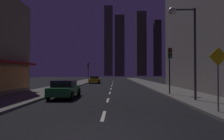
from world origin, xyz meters
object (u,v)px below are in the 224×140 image
Objects in this scene: fire_hydrant_far_left at (67,85)px; street_lamp_right at (183,30)px; car_parked_near at (65,89)px; car_parked_far at (95,80)px; pedestrian_crossing_sign at (218,73)px; traffic_light_far_left at (88,68)px; traffic_light_near_right at (170,60)px.

street_lamp_right is (11.28, -11.87, 4.61)m from fire_hydrant_far_left.
car_parked_near is at bearing -76.78° from fire_hydrant_far_left.
pedestrian_crossing_sign is at bearing -72.34° from car_parked_far.
fire_hydrant_far_left is 0.21× the size of pedestrian_crossing_sign.
street_lamp_right reaches higher than traffic_light_far_left.
car_parked_near is at bearing -169.71° from traffic_light_near_right.
traffic_light_near_right reaches higher than pedestrian_crossing_sign.
pedestrian_crossing_sign is (11.10, -32.93, -1.18)m from traffic_light_far_left.
fire_hydrant_far_left is 0.16× the size of traffic_light_far_left.
traffic_light_far_left is 30.89m from street_lamp_right.
fire_hydrant_far_left is at bearing 144.49° from traffic_light_near_right.
pedestrian_crossing_sign is at bearing -54.21° from fire_hydrant_far_left.
traffic_light_near_right reaches higher than car_parked_near.
car_parked_far is (0.00, 22.74, 0.00)m from car_parked_near.
traffic_light_near_right is (9.10, -21.09, 2.45)m from car_parked_far.
traffic_light_near_right is 27.42m from traffic_light_far_left.
car_parked_near is 6.48× the size of fire_hydrant_far_left.
traffic_light_far_left is (-1.90, 26.77, 2.45)m from car_parked_near.
car_parked_near is 1.01× the size of traffic_light_near_right.
street_lamp_right reaches higher than pedestrian_crossing_sign.
car_parked_near is at bearing -85.94° from traffic_light_far_left.
street_lamp_right reaches higher than car_parked_far.
fire_hydrant_far_left is 14.27m from traffic_light_near_right.
car_parked_near is at bearing 146.18° from pedestrian_crossing_sign.
fire_hydrant_far_left is 17.20m from traffic_light_far_left.
traffic_light_near_right is at bearing 88.16° from street_lamp_right.
car_parked_far is at bearing 107.66° from pedestrian_crossing_sign.
car_parked_far is 6.48× the size of fire_hydrant_far_left.
car_parked_near reaches higher than fire_hydrant_far_left.
car_parked_far is at bearing 90.00° from car_parked_near.
traffic_light_far_left reaches higher than car_parked_near.
traffic_light_near_right is (9.10, 1.65, 2.45)m from car_parked_near.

